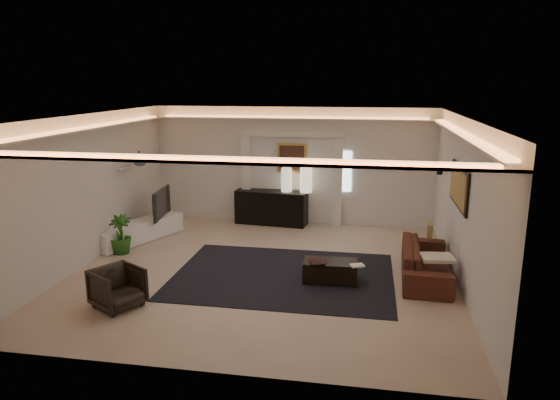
% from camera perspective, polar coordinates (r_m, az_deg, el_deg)
% --- Properties ---
extents(floor, '(7.00, 7.00, 0.00)m').
position_cam_1_polar(floor, '(9.74, -1.78, -7.93)').
color(floor, beige).
rests_on(floor, ground).
extents(ceiling, '(7.00, 7.00, 0.00)m').
position_cam_1_polar(ceiling, '(9.11, -1.92, 9.35)').
color(ceiling, white).
rests_on(ceiling, ground).
extents(wall_back, '(7.00, 0.00, 7.00)m').
position_cam_1_polar(wall_back, '(12.70, 1.37, 3.86)').
color(wall_back, silver).
rests_on(wall_back, ground).
extents(wall_front, '(7.00, 0.00, 7.00)m').
position_cam_1_polar(wall_front, '(6.06, -8.62, -6.82)').
color(wall_front, silver).
rests_on(wall_front, ground).
extents(wall_left, '(0.00, 7.00, 7.00)m').
position_cam_1_polar(wall_left, '(10.58, -20.74, 1.11)').
color(wall_left, silver).
rests_on(wall_left, ground).
extents(wall_right, '(0.00, 7.00, 7.00)m').
position_cam_1_polar(wall_right, '(9.27, 19.84, -0.43)').
color(wall_right, silver).
rests_on(wall_right, ground).
extents(cove_soffit, '(7.00, 7.00, 0.04)m').
position_cam_1_polar(cove_soffit, '(9.13, -1.90, 7.60)').
color(cove_soffit, silver).
rests_on(cove_soffit, ceiling).
extents(daylight_slit, '(0.25, 0.03, 1.00)m').
position_cam_1_polar(daylight_slit, '(12.57, 7.45, 3.19)').
color(daylight_slit, white).
rests_on(daylight_slit, wall_back).
extents(area_rug, '(4.00, 3.00, 0.01)m').
position_cam_1_polar(area_rug, '(9.49, 0.36, -8.48)').
color(area_rug, black).
rests_on(area_rug, ground).
extents(pilaster_left, '(0.22, 0.20, 2.20)m').
position_cam_1_polar(pilaster_left, '(12.88, -3.78, 2.39)').
color(pilaster_left, silver).
rests_on(pilaster_left, ground).
extents(pilaster_right, '(0.22, 0.20, 2.20)m').
position_cam_1_polar(pilaster_right, '(12.55, 6.49, 2.04)').
color(pilaster_right, silver).
rests_on(pilaster_right, ground).
extents(alcove_header, '(2.52, 0.20, 0.12)m').
position_cam_1_polar(alcove_header, '(12.50, 1.32, 7.41)').
color(alcove_header, silver).
rests_on(alcove_header, wall_back).
extents(painting_frame, '(0.74, 0.04, 0.74)m').
position_cam_1_polar(painting_frame, '(12.64, 1.35, 4.73)').
color(painting_frame, tan).
rests_on(painting_frame, wall_back).
extents(painting_canvas, '(0.62, 0.02, 0.62)m').
position_cam_1_polar(painting_canvas, '(12.61, 1.33, 4.72)').
color(painting_canvas, '#4C2D1E').
rests_on(painting_canvas, wall_back).
extents(art_panel_frame, '(0.04, 1.64, 0.74)m').
position_cam_1_polar(art_panel_frame, '(9.51, 19.48, 1.46)').
color(art_panel_frame, black).
rests_on(art_panel_frame, wall_right).
extents(art_panel_gold, '(0.02, 1.50, 0.62)m').
position_cam_1_polar(art_panel_gold, '(9.50, 19.33, 1.47)').
color(art_panel_gold, tan).
rests_on(art_panel_gold, wall_right).
extents(wall_sconce, '(0.12, 0.12, 0.22)m').
position_cam_1_polar(wall_sconce, '(11.35, 17.51, 3.30)').
color(wall_sconce, black).
rests_on(wall_sconce, wall_right).
extents(wall_niche, '(0.10, 0.55, 0.04)m').
position_cam_1_polar(wall_niche, '(11.72, -17.14, 3.48)').
color(wall_niche, silver).
rests_on(wall_niche, wall_left).
extents(console, '(1.82, 0.72, 0.89)m').
position_cam_1_polar(console, '(12.75, -0.96, -0.92)').
color(console, black).
rests_on(console, ground).
extents(lamp_left, '(0.31, 0.31, 0.59)m').
position_cam_1_polar(lamp_left, '(12.54, 0.74, 2.07)').
color(lamp_left, beige).
rests_on(lamp_left, console).
extents(lamp_right, '(0.39, 0.39, 0.66)m').
position_cam_1_polar(lamp_right, '(12.47, 2.94, 1.99)').
color(lamp_right, '#FFF0BC').
rests_on(lamp_right, console).
extents(media_ledge, '(1.39, 2.28, 0.42)m').
position_cam_1_polar(media_ledge, '(11.87, -15.53, -3.37)').
color(media_ledge, white).
rests_on(media_ledge, ground).
extents(tv, '(1.15, 0.27, 0.66)m').
position_cam_1_polar(tv, '(12.06, -13.66, -0.27)').
color(tv, black).
rests_on(tv, media_ledge).
extents(figurine, '(0.15, 0.15, 0.33)m').
position_cam_1_polar(figurine, '(12.51, -12.97, -0.41)').
color(figurine, black).
rests_on(figurine, media_ledge).
extents(ginger_jar, '(0.37, 0.37, 0.33)m').
position_cam_1_polar(ginger_jar, '(11.74, -15.50, 4.53)').
color(ginger_jar, slate).
rests_on(ginger_jar, wall_niche).
extents(plant, '(0.52, 0.52, 0.81)m').
position_cam_1_polar(plant, '(11.08, -17.48, -3.70)').
color(plant, '#265C1A').
rests_on(plant, ground).
extents(sofa, '(2.17, 0.94, 0.62)m').
position_cam_1_polar(sofa, '(9.67, 16.06, -6.66)').
color(sofa, '#342216').
rests_on(sofa, ground).
extents(throw_blanket, '(0.59, 0.51, 0.06)m').
position_cam_1_polar(throw_blanket, '(9.19, 17.22, -6.20)').
color(throw_blanket, beige).
rests_on(throw_blanket, sofa).
extents(throw_pillow, '(0.15, 0.36, 0.35)m').
position_cam_1_polar(throw_pillow, '(10.68, 16.48, -3.45)').
color(throw_pillow, '#9B874D').
rests_on(throw_pillow, sofa).
extents(coffee_table, '(0.97, 0.55, 0.36)m').
position_cam_1_polar(coffee_table, '(9.22, 5.67, -7.88)').
color(coffee_table, black).
rests_on(coffee_table, ground).
extents(bowl, '(0.44, 0.44, 0.08)m').
position_cam_1_polar(bowl, '(8.91, 4.18, -6.93)').
color(bowl, black).
rests_on(bowl, coffee_table).
extents(magazine, '(0.28, 0.24, 0.03)m').
position_cam_1_polar(magazine, '(8.96, 8.68, -7.10)').
color(magazine, white).
rests_on(magazine, coffee_table).
extents(armchair, '(0.96, 0.95, 0.64)m').
position_cam_1_polar(armchair, '(8.55, -17.76, -9.36)').
color(armchair, black).
rests_on(armchair, ground).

